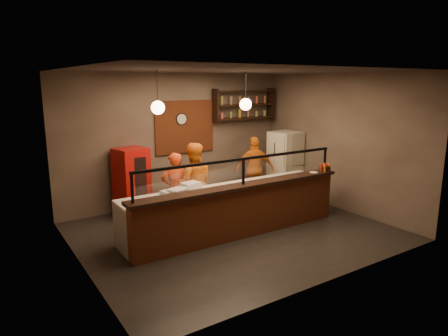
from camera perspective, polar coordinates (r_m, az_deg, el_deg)
floor at (r=8.26m, az=1.45°, el=-9.04°), size 6.00×6.00×0.00m
ceiling at (r=7.70m, az=1.59°, el=13.75°), size 6.00×6.00×0.00m
wall_back at (r=9.96m, az=-6.68°, el=4.09°), size 6.00×0.00×6.00m
wall_left at (r=6.63m, az=-20.37°, el=-0.68°), size 0.00×5.00×5.00m
wall_right at (r=9.82m, az=16.13°, el=3.57°), size 0.00×5.00×5.00m
wall_front at (r=5.98m, az=15.23°, el=-1.69°), size 6.00×0.00×6.00m
brick_patch at (r=9.98m, az=-5.62°, el=5.87°), size 1.60×0.04×1.30m
service_counter at (r=7.86m, az=2.72°, el=-6.30°), size 4.60×0.25×1.00m
counter_ledge at (r=7.71m, az=2.76°, el=-2.56°), size 4.70×0.37×0.06m
worktop_cabinet at (r=8.27m, az=0.68°, el=-5.87°), size 4.60×0.75×0.85m
worktop at (r=8.14m, az=0.69°, el=-2.86°), size 4.60×0.75×0.05m
sneeze_guard at (r=7.63m, az=2.79°, el=-0.08°), size 4.50×0.05×0.52m
wall_shelving at (r=10.71m, az=2.90°, el=9.02°), size 1.84×0.28×0.85m
wall_clock at (r=9.91m, az=-6.13°, el=6.97°), size 0.30×0.04×0.30m
pendant_left at (r=7.15m, az=-9.43°, el=8.52°), size 0.24×0.24×0.77m
pendant_right at (r=8.10m, az=3.10°, el=9.08°), size 0.24×0.24×0.77m
cook_left at (r=8.44m, az=-7.03°, el=-3.05°), size 0.62×0.46×1.57m
cook_mid at (r=8.50m, az=-4.40°, el=-2.24°), size 1.05×0.96×1.75m
cook_right at (r=10.14m, az=4.41°, el=-0.17°), size 1.05×0.77×1.65m
fridge at (r=10.65m, az=8.68°, el=0.54°), size 0.80×0.76×1.73m
red_cooler at (r=9.28m, az=-13.04°, el=-1.94°), size 0.78×0.74×1.55m
pizza_dough at (r=7.96m, az=-1.11°, el=-2.98°), size 0.51×0.51×0.01m
prep_tub_a at (r=7.44m, az=-7.92°, el=-3.70°), size 0.30×0.26×0.13m
prep_tub_b at (r=7.83m, az=-4.77°, el=-2.67°), size 0.39×0.33×0.17m
prep_tub_c at (r=7.43m, az=-6.64°, el=-3.57°), size 0.40×0.36×0.16m
rolling_pin at (r=7.61m, az=-6.37°, el=-3.57°), size 0.33×0.29×0.06m
condiment_caddy at (r=9.09m, az=14.23°, el=-0.10°), size 0.23×0.20×0.11m
pepper_mill at (r=9.09m, az=14.17°, el=0.18°), size 0.05×0.05×0.19m
small_plate at (r=8.90m, az=12.69°, el=-0.60°), size 0.18×0.18×0.01m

